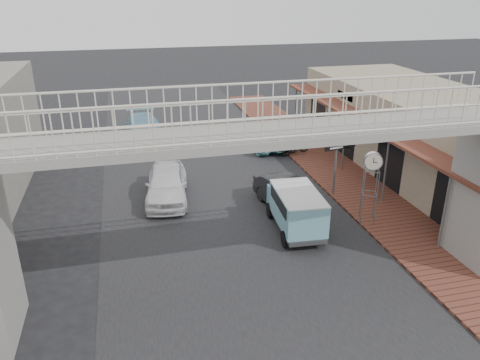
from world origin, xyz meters
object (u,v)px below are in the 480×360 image
street_clock (373,165)px  white_hatchback (167,184)px  angkot_curb (263,133)px  motorcycle_far (296,144)px  angkot_far (144,128)px  dark_sedan (286,196)px  angkot_van (296,205)px  arrow_sign (352,139)px  motorcycle_near (295,142)px

street_clock → white_hatchback: bearing=173.5°
angkot_curb → motorcycle_far: angkot_curb is taller
angkot_far → angkot_curb: bearing=-23.0°
dark_sedan → street_clock: size_ratio=1.38×
angkot_far → angkot_van: bearing=-71.3°
angkot_far → arrow_sign: arrow_sign is taller
motorcycle_far → angkot_far: bearing=44.0°
white_hatchback → motorcycle_far: 8.68m
dark_sedan → motorcycle_far: size_ratio=2.12×
motorcycle_far → street_clock: street_clock is taller
dark_sedan → angkot_van: bearing=-105.2°
dark_sedan → angkot_curb: angkot_curb is taller
white_hatchback → motorcycle_far: (7.62, 4.15, -0.08)m
motorcycle_far → angkot_curb: bearing=13.8°
angkot_van → motorcycle_near: angkot_van is taller
motorcycle_near → arrow_sign: (0.29, -6.28, 2.09)m
angkot_far → street_clock: bearing=-61.0°
angkot_curb → motorcycle_far: size_ratio=2.69×
angkot_curb → angkot_far: size_ratio=0.99×
dark_sedan → angkot_van: (-0.25, -1.79, 0.42)m
motorcycle_near → dark_sedan: bearing=134.6°
angkot_far → dark_sedan: bearing=-67.3°
angkot_van → street_clock: street_clock is taller
dark_sedan → arrow_sign: bearing=9.6°
white_hatchback → motorcycle_near: (7.84, 4.98, -0.23)m
angkot_curb → white_hatchback: bearing=37.9°
street_clock → arrow_sign: 3.00m
angkot_van → motorcycle_far: bearing=73.7°
angkot_curb → motorcycle_far: (1.25, -2.29, -0.04)m
angkot_van → street_clock: (2.99, -0.11, 1.43)m
dark_sedan → angkot_curb: size_ratio=0.79×
arrow_sign → motorcycle_near: bearing=84.9°
white_hatchback → angkot_curb: white_hatchback is taller
angkot_van → arrow_sign: (3.61, 2.82, 1.53)m
motorcycle_far → arrow_sign: size_ratio=0.61×
dark_sedan → arrow_sign: arrow_sign is taller
white_hatchback → angkot_van: size_ratio=1.23×
white_hatchback → dark_sedan: bearing=-18.3°
white_hatchback → motorcycle_far: white_hatchback is taller
street_clock → arrow_sign: arrow_sign is taller
motorcycle_far → arrow_sign: (0.51, -5.45, 1.94)m
white_hatchback → angkot_van: 6.13m
angkot_far → motorcycle_far: angkot_far is taller
angkot_far → motorcycle_far: (8.07, -4.91, -0.08)m
angkot_curb → angkot_far: 7.31m
white_hatchback → angkot_far: bearing=100.5°
angkot_far → angkot_van: (4.97, -13.18, 0.33)m
white_hatchback → angkot_van: angkot_van is taller
motorcycle_near → street_clock: bearing=155.4°
dark_sedan → street_clock: street_clock is taller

